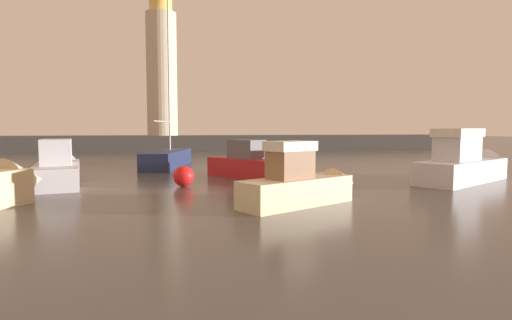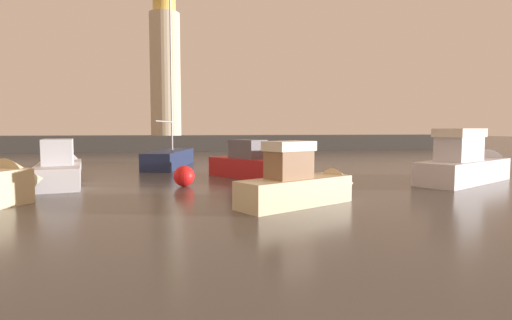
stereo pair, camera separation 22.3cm
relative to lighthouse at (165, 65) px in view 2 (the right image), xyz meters
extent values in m
plane|color=#4C4742|center=(4.24, -25.38, -10.59)|extent=(220.00, 220.00, 0.00)
cube|color=#423F3D|center=(4.24, 0.00, -9.64)|extent=(69.00, 4.18, 1.90)
cylinder|color=beige|center=(0.00, 0.00, -1.17)|extent=(3.72, 3.72, 15.04)
cylinder|color=#F2CC59|center=(0.00, 0.00, 7.40)|extent=(2.79, 2.79, 2.11)
cube|color=beige|center=(6.23, -38.61, -10.09)|extent=(4.71, 3.45, 1.00)
cone|color=beige|center=(8.56, -37.35, -10.04)|extent=(1.78, 1.82, 1.37)
cube|color=#8C6647|center=(5.94, -38.77, -9.10)|extent=(1.82, 1.62, 0.99)
cube|color=silver|center=(5.94, -38.77, -8.43)|extent=(2.01, 1.78, 0.35)
cone|color=beige|center=(-3.95, -35.45, -9.88)|extent=(2.55, 2.50, 1.94)
cube|color=silver|center=(16.50, -33.94, -10.02)|extent=(6.92, 5.24, 1.15)
cone|color=silver|center=(19.88, -31.94, -9.96)|extent=(2.59, 2.64, 1.97)
cube|color=silver|center=(15.93, -34.28, -8.84)|extent=(3.00, 2.55, 1.21)
cube|color=silver|center=(15.93, -34.28, -8.02)|extent=(3.30, 2.80, 0.42)
cube|color=silver|center=(-3.90, -31.10, -10.08)|extent=(3.33, 6.67, 1.03)
cone|color=silver|center=(-4.71, -27.50, -10.02)|extent=(2.25, 2.16, 1.91)
cube|color=silver|center=(-3.82, -31.50, -8.94)|extent=(1.80, 2.54, 1.23)
cube|color=#B21E1E|center=(6.04, -29.97, -10.05)|extent=(4.70, 5.59, 1.08)
cone|color=#B21E1E|center=(7.85, -32.61, -10.00)|extent=(2.60, 2.57, 1.92)
cube|color=#595960|center=(5.84, -29.68, -8.98)|extent=(2.17, 2.35, 1.06)
cube|color=#1E284C|center=(1.20, -22.47, -10.00)|extent=(3.56, 8.25, 1.18)
cylinder|color=#B7B7BC|center=(1.37, -21.68, -3.63)|extent=(0.12, 0.12, 11.57)
cylinder|color=#B7B7BC|center=(0.92, -23.84, -7.33)|extent=(0.99, 4.34, 0.09)
sphere|color=red|center=(2.25, -33.02, -10.09)|extent=(1.00, 1.00, 1.00)
camera|label=1|loc=(2.10, -52.84, -7.81)|focal=28.82mm
camera|label=2|loc=(2.32, -52.88, -7.81)|focal=28.82mm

